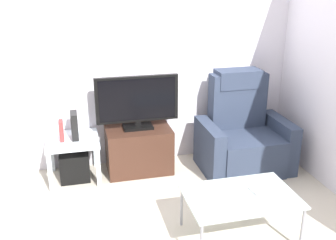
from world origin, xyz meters
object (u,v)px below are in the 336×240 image
at_px(book_upright, 61,131).
at_px(game_console, 74,126).
at_px(subwoofer_box, 75,165).
at_px(tv_stand, 139,149).
at_px(recliner_armchair, 243,136).
at_px(coffee_table, 241,198).
at_px(cell_phone, 256,191).
at_px(television, 137,101).
at_px(side_table, 73,145).

relative_size(book_upright, game_console, 0.77).
bearing_deg(subwoofer_box, game_console, 15.95).
bearing_deg(book_upright, tv_stand, 3.11).
relative_size(recliner_armchair, coffee_table, 1.20).
xyz_separation_m(tv_stand, cell_phone, (0.74, -1.37, 0.15)).
bearing_deg(book_upright, television, 4.47).
xyz_separation_m(coffee_table, cell_phone, (0.14, 0.02, 0.03)).
xyz_separation_m(recliner_armchair, book_upright, (-1.96, 0.13, 0.20)).
distance_m(tv_stand, recliner_armchair, 1.18).
height_order(subwoofer_box, coffee_table, coffee_table).
bearing_deg(cell_phone, game_console, 130.97).
distance_m(television, cell_phone, 1.63).
relative_size(tv_stand, television, 0.79).
relative_size(television, subwoofer_box, 2.90).
bearing_deg(game_console, subwoofer_box, -164.05).
xyz_separation_m(game_console, coffee_table, (1.27, -1.38, -0.23)).
xyz_separation_m(recliner_armchair, coffee_table, (-0.56, -1.22, -0.00)).
xyz_separation_m(television, cell_phone, (0.74, -1.39, -0.41)).
height_order(television, side_table, television).
xyz_separation_m(tv_stand, game_console, (-0.67, -0.01, 0.35)).
relative_size(game_console, coffee_table, 0.31).
distance_m(subwoofer_box, game_console, 0.45).
xyz_separation_m(subwoofer_box, cell_phone, (1.45, -1.35, 0.25)).
relative_size(coffee_table, cell_phone, 6.00).
bearing_deg(side_table, cell_phone, -42.99).
height_order(recliner_armchair, coffee_table, recliner_armchair).
bearing_deg(game_console, recliner_armchair, -5.05).
xyz_separation_m(tv_stand, subwoofer_box, (-0.71, -0.02, -0.10)).
relative_size(tv_stand, coffee_table, 0.78).
xyz_separation_m(television, book_upright, (-0.81, -0.06, -0.24)).
distance_m(side_table, cell_phone, 1.98).
xyz_separation_m(recliner_armchair, game_console, (-1.83, 0.16, 0.23)).
relative_size(side_table, subwoofer_box, 1.76).
height_order(tv_stand, coffee_table, tv_stand).
bearing_deg(cell_phone, recliner_armchair, 65.87).
relative_size(tv_stand, game_console, 2.51).
distance_m(television, recliner_armchair, 1.25).
bearing_deg(side_table, recliner_armchair, -4.65).
relative_size(television, game_console, 3.17).
distance_m(side_table, subwoofer_box, 0.24).
bearing_deg(television, cell_phone, -61.93).
height_order(recliner_armchair, cell_phone, recliner_armchair).
height_order(tv_stand, book_upright, book_upright).
relative_size(side_table, coffee_table, 0.60).
height_order(recliner_armchair, game_console, recliner_armchair).
height_order(television, cell_phone, television).
xyz_separation_m(book_upright, cell_phone, (1.55, -1.33, -0.17)).
bearing_deg(book_upright, coffee_table, -43.87).
relative_size(tv_stand, side_table, 1.31).
relative_size(book_upright, cell_phone, 1.44).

